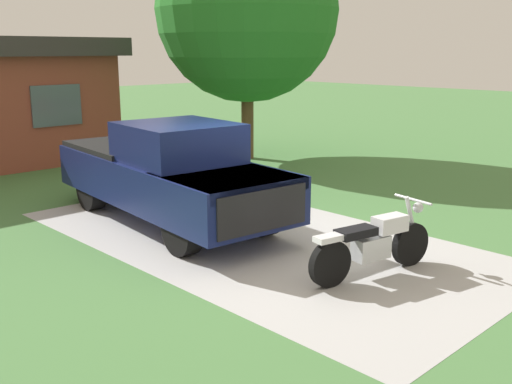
% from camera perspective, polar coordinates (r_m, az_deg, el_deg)
% --- Properties ---
extents(ground_plane, '(80.00, 80.00, 0.00)m').
position_cam_1_polar(ground_plane, '(10.20, -0.05, -4.52)').
color(ground_plane, '#4A7B41').
extents(driveway_pad, '(4.50, 8.63, 0.01)m').
position_cam_1_polar(driveway_pad, '(10.20, -0.05, -4.51)').
color(driveway_pad, '#B3B3B3').
rests_on(driveway_pad, ground).
extents(motorcycle, '(2.19, 0.80, 1.09)m').
position_cam_1_polar(motorcycle, '(8.62, 11.24, -4.92)').
color(motorcycle, black).
rests_on(motorcycle, ground).
extents(pickup_truck, '(2.54, 5.78, 1.90)m').
position_cam_1_polar(pickup_truck, '(11.18, -8.58, 1.99)').
color(pickup_truck, black).
rests_on(pickup_truck, ground).
extents(shade_tree, '(5.22, 5.22, 6.88)m').
position_cam_1_polar(shade_tree, '(17.54, -0.86, 17.15)').
color(shade_tree, brown).
rests_on(shade_tree, ground).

